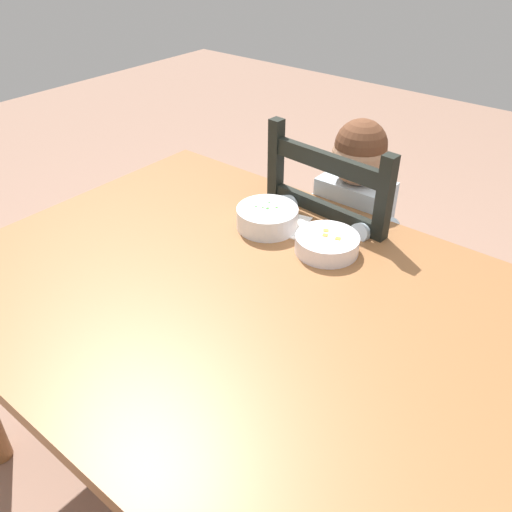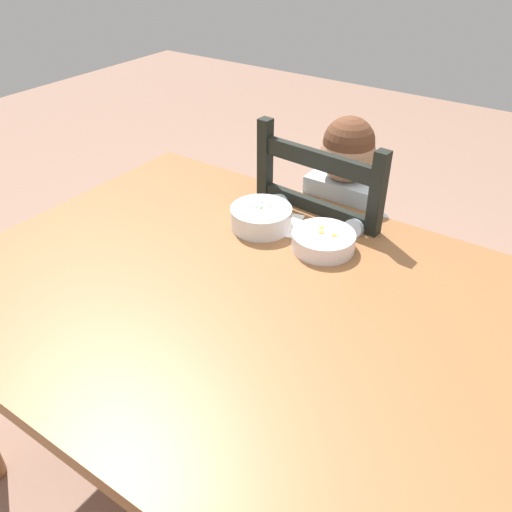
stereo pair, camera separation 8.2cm
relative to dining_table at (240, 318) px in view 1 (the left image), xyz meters
The scene contains 8 objects.
ground_plane 0.62m from the dining_table, ahead, with size 8.00×8.00×0.00m, color #8D6957.
dining_table is the anchor object (origin of this frame).
dining_chair 0.60m from the dining_table, 93.54° to the left, with size 0.45×0.45×0.95m.
child_figure 0.57m from the dining_table, 93.17° to the left, with size 0.32×0.31×0.96m.
bowl_of_peas 0.33m from the dining_table, 115.45° to the left, with size 0.17×0.17×0.06m.
bowl_of_carrots 0.30m from the dining_table, 76.11° to the left, with size 0.17×0.17×0.05m.
spoon 0.28m from the dining_table, 86.49° to the left, with size 0.14×0.03×0.01m.
paper_napkin 0.34m from the dining_table, 109.55° to the left, with size 0.15×0.13×0.00m, color white.
Camera 1 is at (0.65, -0.74, 1.48)m, focal length 36.92 mm.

